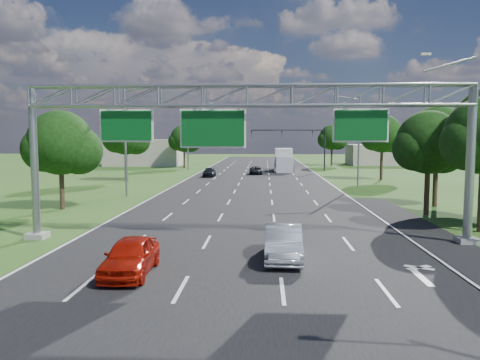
# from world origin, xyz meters

# --- Properties ---
(ground) EXTENTS (220.00, 220.00, 0.00)m
(ground) POSITION_xyz_m (0.00, 30.00, 0.00)
(ground) COLOR #214815
(ground) RESTS_ON ground
(road) EXTENTS (18.00, 180.00, 0.02)m
(road) POSITION_xyz_m (0.00, 30.00, 0.00)
(road) COLOR black
(road) RESTS_ON ground
(road_flare) EXTENTS (3.00, 30.00, 0.02)m
(road_flare) POSITION_xyz_m (10.20, 14.00, 0.00)
(road_flare) COLOR black
(road_flare) RESTS_ON ground
(sign_gantry) EXTENTS (23.50, 1.00, 9.56)m
(sign_gantry) POSITION_xyz_m (0.33, 12.00, 6.89)
(sign_gantry) COLOR gray
(sign_gantry) RESTS_ON ground
(traffic_signal) EXTENTS (12.21, 0.24, 7.00)m
(traffic_signal) POSITION_xyz_m (7.48, 65.00, 5.17)
(traffic_signal) COLOR black
(traffic_signal) RESTS_ON ground
(streetlight_l_near) EXTENTS (2.97, 0.22, 10.16)m
(streetlight_l_near) POSITION_xyz_m (-11.30, 30.00, 5.58)
(streetlight_l_near) COLOR gray
(streetlight_l_near) RESTS_ON ground
(streetlight_l_far) EXTENTS (2.97, 0.22, 10.16)m
(streetlight_l_far) POSITION_xyz_m (-11.30, 65.00, 5.58)
(streetlight_l_far) COLOR gray
(streetlight_l_far) RESTS_ON ground
(streetlight_r_mid) EXTENTS (2.97, 0.22, 10.16)m
(streetlight_r_mid) POSITION_xyz_m (11.30, 40.00, 5.58)
(streetlight_r_mid) COLOR gray
(streetlight_r_mid) RESTS_ON ground
(tree_cluster_right) EXTENTS (9.91, 14.60, 8.68)m
(tree_cluster_right) POSITION_xyz_m (14.80, 19.19, 5.31)
(tree_cluster_right) COLOR #2D2116
(tree_cluster_right) RESTS_ON ground
(tree_verge_la) EXTENTS (5.76, 4.80, 7.40)m
(tree_verge_la) POSITION_xyz_m (-13.92, 22.04, 4.76)
(tree_verge_la) COLOR #2D2116
(tree_verge_la) RESTS_ON ground
(tree_verge_lb) EXTENTS (5.76, 4.80, 8.06)m
(tree_verge_lb) POSITION_xyz_m (-15.92, 45.04, 5.41)
(tree_verge_lb) COLOR #2D2116
(tree_verge_lb) RESTS_ON ground
(tree_verge_lc) EXTENTS (5.76, 4.80, 7.62)m
(tree_verge_lc) POSITION_xyz_m (-12.92, 70.04, 4.98)
(tree_verge_lc) COLOR #2D2116
(tree_verge_lc) RESTS_ON ground
(tree_verge_rd) EXTENTS (5.76, 4.80, 8.28)m
(tree_verge_rd) POSITION_xyz_m (16.08, 48.04, 5.63)
(tree_verge_rd) COLOR #2D2116
(tree_verge_rd) RESTS_ON ground
(tree_verge_re) EXTENTS (5.76, 4.80, 7.84)m
(tree_verge_re) POSITION_xyz_m (14.08, 78.04, 5.20)
(tree_verge_re) COLOR #2D2116
(tree_verge_re) RESTS_ON ground
(building_left) EXTENTS (14.00, 10.00, 5.00)m
(building_left) POSITION_xyz_m (-22.00, 78.00, 2.50)
(building_left) COLOR #A89E8D
(building_left) RESTS_ON ground
(building_right) EXTENTS (12.00, 9.00, 4.00)m
(building_right) POSITION_xyz_m (24.00, 82.00, 2.00)
(building_right) COLOR #A89E8D
(building_right) RESTS_ON ground
(red_coupe) EXTENTS (1.83, 4.35, 1.47)m
(red_coupe) POSITION_xyz_m (-4.11, 5.73, 0.73)
(red_coupe) COLOR #AF1508
(red_coupe) RESTS_ON ground
(silver_sedan) EXTENTS (1.71, 4.59, 1.50)m
(silver_sedan) POSITION_xyz_m (2.01, 8.35, 0.75)
(silver_sedan) COLOR #AFB4BB
(silver_sedan) RESTS_ON ground
(car_queue_b) EXTENTS (1.96, 4.12, 1.14)m
(car_queue_b) POSITION_xyz_m (-0.09, 56.63, 0.57)
(car_queue_b) COLOR black
(car_queue_b) RESTS_ON ground
(car_queue_c) EXTENTS (1.62, 3.88, 1.31)m
(car_queue_c) POSITION_xyz_m (-6.40, 51.81, 0.66)
(car_queue_c) COLOR black
(car_queue_c) RESTS_ON ground
(car_queue_d) EXTENTS (1.90, 5.02, 1.64)m
(car_queue_d) POSITION_xyz_m (3.58, 61.22, 0.82)
(car_queue_d) COLOR silver
(car_queue_d) RESTS_ON ground
(box_truck) EXTENTS (2.91, 9.53, 3.60)m
(box_truck) POSITION_xyz_m (4.28, 63.78, 1.73)
(box_truck) COLOR beige
(box_truck) RESTS_ON ground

